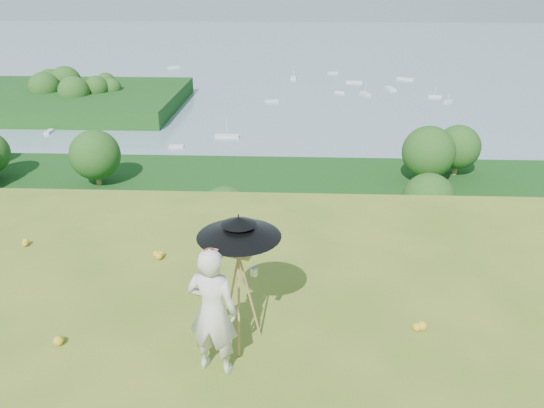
# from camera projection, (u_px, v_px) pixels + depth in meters

# --- Properties ---
(forest_slope) EXTENTS (140.00, 56.00, 22.00)m
(forest_slope) POSITION_uv_depth(u_px,v_px,m) (283.00, 364.00, 49.72)
(forest_slope) COLOR #103A0F
(forest_slope) RESTS_ON bay_water
(shoreline_tier) EXTENTS (170.00, 28.00, 8.00)m
(shoreline_tier) POSITION_uv_depth(u_px,v_px,m) (289.00, 235.00, 89.11)
(shoreline_tier) COLOR slate
(shoreline_tier) RESTS_ON bay_water
(bay_water) EXTENTS (700.00, 700.00, 0.00)m
(bay_water) POSITION_uv_depth(u_px,v_px,m) (294.00, 65.00, 239.17)
(bay_water) COLOR slate
(bay_water) RESTS_ON ground
(peninsula) EXTENTS (90.00, 60.00, 12.00)m
(peninsula) POSITION_uv_depth(u_px,v_px,m) (49.00, 91.00, 162.48)
(peninsula) COLOR #103A0F
(peninsula) RESTS_ON bay_water
(slope_trees) EXTENTS (110.00, 50.00, 6.00)m
(slope_trees) POSITION_uv_depth(u_px,v_px,m) (284.00, 230.00, 44.08)
(slope_trees) COLOR #144415
(slope_trees) RESTS_ON forest_slope
(harbor_town) EXTENTS (110.00, 22.00, 5.00)m
(harbor_town) POSITION_uv_depth(u_px,v_px,m) (289.00, 200.00, 86.50)
(harbor_town) COLOR silver
(harbor_town) RESTS_ON shoreline_tier
(moored_boats) EXTENTS (140.00, 140.00, 0.70)m
(moored_boats) POSITION_uv_depth(u_px,v_px,m) (253.00, 104.00, 167.31)
(moored_boats) COLOR silver
(moored_boats) RESTS_ON bay_water
(wildflowers) EXTENTS (10.00, 10.50, 0.12)m
(wildflowers) POSITION_uv_depth(u_px,v_px,m) (227.00, 407.00, 6.24)
(wildflowers) COLOR gold
(wildflowers) RESTS_ON ground
(painter) EXTENTS (0.72, 0.56, 1.78)m
(painter) POSITION_uv_depth(u_px,v_px,m) (212.00, 311.00, 6.58)
(painter) COLOR beige
(painter) RESTS_ON ground
(field_easel) EXTENTS (0.80, 0.80, 1.69)m
(field_easel) POSITION_uv_depth(u_px,v_px,m) (240.00, 291.00, 7.08)
(field_easel) COLOR olive
(field_easel) RESTS_ON ground
(sun_umbrella) EXTENTS (1.45, 1.45, 0.57)m
(sun_umbrella) POSITION_uv_depth(u_px,v_px,m) (239.00, 235.00, 6.78)
(sun_umbrella) COLOR black
(sun_umbrella) RESTS_ON field_easel
(painter_cap) EXTENTS (0.26, 0.28, 0.10)m
(painter_cap) POSITION_uv_depth(u_px,v_px,m) (209.00, 252.00, 6.25)
(painter_cap) COLOR #C26A78
(painter_cap) RESTS_ON painter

